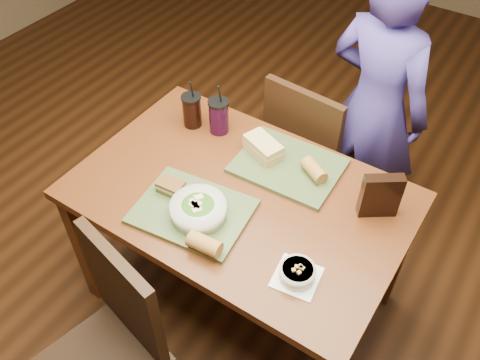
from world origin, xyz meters
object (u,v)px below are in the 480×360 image
Objects in this scene: tray_near at (192,211)px; soup_bowl at (297,273)px; salad_bowl at (198,209)px; baguette_far at (314,170)px; chair_near at (113,340)px; diner at (375,108)px; chip_bag at (380,196)px; baguette_near at (205,244)px; dining_table at (240,208)px; cup_berry at (219,116)px; chair_far at (307,150)px; tray_far at (288,166)px; cup_cola at (192,110)px; sandwich_far at (263,147)px; sandwich_near at (171,187)px.

tray_near is 0.47m from soup_bowl.
salad_bowl is 0.50m from baguette_far.
chair_near is 0.63× the size of diner.
chip_bag reaches higher than tray_near.
baguette_near reaches higher than baguette_far.
chair_near is at bearing -108.82° from baguette_far.
dining_table is 0.42m from cup_berry.
soup_bowl is (0.38, -0.22, 0.12)m from dining_table.
tray_far is at bearing -76.60° from chair_far.
chair_near is 4.86× the size of chip_bag.
chair_far is 3.72× the size of cup_berry.
sandwich_far is at bearing -0.89° from cup_cola.
cup_berry is (-0.25, 0.04, 0.03)m from sandwich_far.
cup_cola reaches higher than soup_bowl.
dining_table is 0.63m from chair_far.
diner is 8.69× the size of soup_bowl.
cup_berry reaches higher than sandwich_near.
diner is 7.74× the size of chip_bag.
soup_bowl is (0.15, -1.04, 0.05)m from diner.
diner is at bearing 88.18° from baguette_far.
tray_far is at bearing 179.98° from baguette_far.
chair_far is at bearing 103.40° from tray_far.
baguette_near is at bearing -29.40° from sandwich_near.
diner reaches higher than cup_cola.
chip_bag reaches higher than salad_bowl.
tray_far is (0.18, 0.41, 0.00)m from tray_near.
chair_far is 7.61× the size of baguette_near.
dining_table is 3.10× the size of tray_near.
sandwich_far is 0.76× the size of cup_berry.
baguette_near is (-0.32, -0.09, 0.02)m from soup_bowl.
tray_far is (0.19, 0.90, 0.25)m from chair_near.
dining_table is 7.71× the size of soup_bowl.
chip_bag is at bearing 55.79° from chair_near.
dining_table is at bearing -42.75° from cup_berry.
sandwich_near is 0.42m from cup_berry.
baguette_far is at bearing 99.26° from diner.
cup_cola reaches higher than dining_table.
cup_cola is at bearing 179.11° from sandwich_far.
chair_far is 0.86m from salad_bowl.
chip_bag is (0.54, 0.39, 0.04)m from salad_bowl.
soup_bowl reaches higher than tray_near.
diner is at bearing 74.76° from salad_bowl.
dining_table is at bearing 166.64° from chip_bag.
salad_bowl is 0.42m from sandwich_far.
cup_cola is (-0.47, 0.54, 0.03)m from baguette_near.
chair_far is 0.64m from cup_cola.
chair_near is 3.88× the size of cup_cola.
soup_bowl is at bearing 42.98° from chair_near.
sandwich_near is 0.45× the size of cup_cola.
soup_bowl is at bearing 15.29° from baguette_near.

